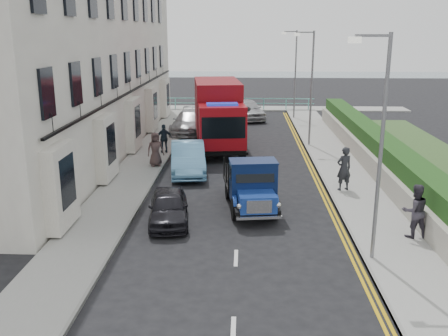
% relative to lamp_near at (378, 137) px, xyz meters
% --- Properties ---
extents(ground, '(120.00, 120.00, 0.00)m').
position_rel_lamp_near_xyz_m(ground, '(-4.18, 2.00, -4.00)').
color(ground, black).
rests_on(ground, ground).
extents(pavement_west, '(2.40, 38.00, 0.12)m').
position_rel_lamp_near_xyz_m(pavement_west, '(-9.38, 11.00, -3.94)').
color(pavement_west, gray).
rests_on(pavement_west, ground).
extents(pavement_east, '(2.60, 38.00, 0.12)m').
position_rel_lamp_near_xyz_m(pavement_east, '(1.12, 11.00, -3.94)').
color(pavement_east, gray).
rests_on(pavement_east, ground).
extents(promenade, '(30.00, 2.50, 0.12)m').
position_rel_lamp_near_xyz_m(promenade, '(-4.18, 31.00, -3.94)').
color(promenade, gray).
rests_on(promenade, ground).
extents(sea_plane, '(120.00, 120.00, 0.00)m').
position_rel_lamp_near_xyz_m(sea_plane, '(-4.18, 62.00, -4.00)').
color(sea_plane, slate).
rests_on(sea_plane, ground).
extents(terrace_west, '(6.31, 30.20, 14.25)m').
position_rel_lamp_near_xyz_m(terrace_west, '(-13.65, 15.00, 3.17)').
color(terrace_west, silver).
rests_on(terrace_west, ground).
extents(garden_east, '(1.45, 28.00, 1.75)m').
position_rel_lamp_near_xyz_m(garden_east, '(3.03, 11.00, -3.10)').
color(garden_east, '#B2AD9E').
rests_on(garden_east, ground).
extents(seafront_railing, '(13.00, 0.08, 1.11)m').
position_rel_lamp_near_xyz_m(seafront_railing, '(-4.18, 30.20, -3.42)').
color(seafront_railing, '#59B2A5').
rests_on(seafront_railing, ground).
extents(lamp_near, '(1.23, 0.18, 7.00)m').
position_rel_lamp_near_xyz_m(lamp_near, '(0.00, 0.00, 0.00)').
color(lamp_near, slate).
rests_on(lamp_near, ground).
extents(lamp_mid, '(1.23, 0.18, 7.00)m').
position_rel_lamp_near_xyz_m(lamp_mid, '(0.00, 16.00, 0.00)').
color(lamp_mid, slate).
rests_on(lamp_mid, ground).
extents(lamp_far, '(1.23, 0.18, 7.00)m').
position_rel_lamp_near_xyz_m(lamp_far, '(0.00, 26.00, 0.00)').
color(lamp_far, slate).
rests_on(lamp_far, ground).
extents(bedford_lorry, '(2.33, 4.71, 2.15)m').
position_rel_lamp_near_xyz_m(bedford_lorry, '(-3.61, 4.18, -3.01)').
color(bedford_lorry, black).
rests_on(bedford_lorry, ground).
extents(red_lorry, '(3.51, 7.95, 4.03)m').
position_rel_lamp_near_xyz_m(red_lorry, '(-5.53, 15.51, -1.85)').
color(red_lorry, black).
rests_on(red_lorry, ground).
extents(parked_car_front, '(1.91, 3.76, 1.23)m').
position_rel_lamp_near_xyz_m(parked_car_front, '(-6.78, 3.00, -3.38)').
color(parked_car_front, black).
rests_on(parked_car_front, ground).
extents(parked_car_mid, '(2.26, 4.90, 1.56)m').
position_rel_lamp_near_xyz_m(parked_car_mid, '(-6.78, 9.72, -3.22)').
color(parked_car_mid, '#61A0CF').
rests_on(parked_car_mid, ground).
extents(parked_car_rear, '(2.57, 5.48, 1.55)m').
position_rel_lamp_near_xyz_m(parked_car_rear, '(-7.78, 20.00, -3.22)').
color(parked_car_rear, '#B4B5B9').
rests_on(parked_car_rear, ground).
extents(seafront_car_left, '(2.65, 5.52, 1.52)m').
position_rel_lamp_near_xyz_m(seafront_car_left, '(-4.68, 26.46, -3.24)').
color(seafront_car_left, black).
rests_on(seafront_car_left, ground).
extents(seafront_car_right, '(3.30, 5.13, 1.63)m').
position_rel_lamp_near_xyz_m(seafront_car_right, '(-3.68, 25.57, -3.18)').
color(seafront_car_right, '#A9AAAE').
rests_on(seafront_car_right, ground).
extents(pedestrian_east_near, '(0.84, 0.70, 1.98)m').
position_rel_lamp_near_xyz_m(pedestrian_east_near, '(0.50, 6.87, -2.89)').
color(pedestrian_east_near, '#222328').
rests_on(pedestrian_east_near, pavement_east).
extents(pedestrian_east_far, '(1.03, 0.86, 1.90)m').
position_rel_lamp_near_xyz_m(pedestrian_east_far, '(1.92, 1.69, -2.93)').
color(pedestrian_east_far, '#38333E').
rests_on(pedestrian_east_far, pavement_east).
extents(pedestrian_west_near, '(1.05, 0.64, 1.67)m').
position_rel_lamp_near_xyz_m(pedestrian_west_near, '(-8.58, 13.56, -3.04)').
color(pedestrian_west_near, '#1B2630').
rests_on(pedestrian_west_near, pavement_west).
extents(pedestrian_west_far, '(1.03, 0.87, 1.79)m').
position_rel_lamp_near_xyz_m(pedestrian_west_far, '(-8.58, 10.61, -2.98)').
color(pedestrian_west_far, '#463432').
rests_on(pedestrian_west_far, pavement_west).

